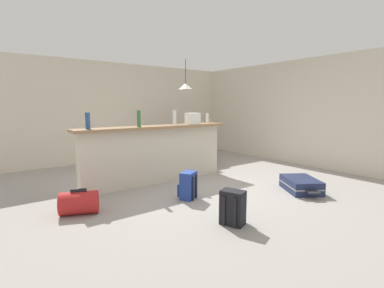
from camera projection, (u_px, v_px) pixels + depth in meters
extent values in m
cube|color=gray|center=(196.00, 184.00, 5.23)|extent=(13.00, 13.00, 0.05)
cube|color=beige|center=(126.00, 112.00, 7.47)|extent=(6.60, 0.10, 2.50)
cube|color=beige|center=(284.00, 112.00, 7.10)|extent=(0.10, 6.00, 2.50)
cube|color=beige|center=(157.00, 156.00, 5.18)|extent=(2.80, 0.20, 1.01)
cube|color=#93704C|center=(156.00, 127.00, 5.10)|extent=(2.96, 0.40, 0.05)
cylinder|color=#284C89|center=(88.00, 121.00, 4.39)|extent=(0.08, 0.08, 0.26)
cylinder|color=#2D6B38|center=(139.00, 119.00, 4.79)|extent=(0.06, 0.06, 0.28)
cylinder|color=silver|center=(175.00, 118.00, 5.33)|extent=(0.07, 0.07, 0.27)
cylinder|color=silver|center=(207.00, 118.00, 5.92)|extent=(0.06, 0.06, 0.20)
cube|color=silver|center=(193.00, 119.00, 5.50)|extent=(0.26, 0.18, 0.22)
cube|color=#4C331E|center=(187.00, 134.00, 6.95)|extent=(1.10, 0.80, 0.04)
cylinder|color=#4C331E|center=(179.00, 152.00, 6.44)|extent=(0.06, 0.06, 0.70)
cylinder|color=#4C331E|center=(211.00, 149.00, 7.02)|extent=(0.06, 0.06, 0.70)
cylinder|color=#4C331E|center=(164.00, 149.00, 6.98)|extent=(0.06, 0.06, 0.70)
cylinder|color=#4C331E|center=(195.00, 145.00, 7.56)|extent=(0.06, 0.06, 0.70)
cube|color=black|center=(199.00, 149.00, 6.49)|extent=(0.45, 0.45, 0.04)
cube|color=black|center=(195.00, 137.00, 6.61)|extent=(0.40, 0.09, 0.48)
cylinder|color=black|center=(196.00, 160.00, 6.30)|extent=(0.04, 0.04, 0.41)
cylinder|color=black|center=(208.00, 159.00, 6.46)|extent=(0.04, 0.04, 0.41)
cylinder|color=black|center=(190.00, 158.00, 6.58)|extent=(0.04, 0.04, 0.41)
cylinder|color=black|center=(201.00, 157.00, 6.74)|extent=(0.04, 0.04, 0.41)
cube|color=black|center=(176.00, 142.00, 7.59)|extent=(0.40, 0.40, 0.04)
cube|color=black|center=(180.00, 133.00, 7.42)|extent=(0.40, 0.04, 0.48)
cylinder|color=black|center=(178.00, 149.00, 7.85)|extent=(0.04, 0.04, 0.41)
cylinder|color=black|center=(168.00, 150.00, 7.65)|extent=(0.04, 0.04, 0.41)
cylinder|color=black|center=(184.00, 151.00, 7.59)|extent=(0.04, 0.04, 0.41)
cylinder|color=black|center=(174.00, 152.00, 7.40)|extent=(0.04, 0.04, 0.41)
cylinder|color=black|center=(186.00, 72.00, 6.64)|extent=(0.01, 0.01, 0.58)
cone|color=white|center=(186.00, 86.00, 6.69)|extent=(0.34, 0.34, 0.14)
sphere|color=white|center=(186.00, 90.00, 6.70)|extent=(0.07, 0.07, 0.07)
cube|color=#1E284C|center=(301.00, 185.00, 4.70)|extent=(0.77, 0.83, 0.22)
cube|color=gray|center=(301.00, 185.00, 4.70)|extent=(0.79, 0.85, 0.02)
cube|color=#2D2D33|center=(313.00, 192.00, 4.29)|extent=(0.23, 0.22, 0.02)
cube|color=#233D93|center=(188.00, 185.00, 4.30)|extent=(0.33, 0.30, 0.42)
cube|color=navy|center=(182.00, 189.00, 4.36)|extent=(0.22, 0.16, 0.19)
cube|color=black|center=(196.00, 186.00, 4.33)|extent=(0.04, 0.04, 0.36)
cube|color=black|center=(193.00, 189.00, 4.21)|extent=(0.04, 0.04, 0.36)
cylinder|color=red|center=(79.00, 203.00, 3.71)|extent=(0.56, 0.46, 0.30)
cube|color=black|center=(79.00, 190.00, 3.68)|extent=(0.20, 0.10, 0.04)
cube|color=black|center=(233.00, 207.00, 3.37)|extent=(0.27, 0.33, 0.42)
cube|color=black|center=(236.00, 210.00, 3.48)|extent=(0.14, 0.23, 0.19)
cube|color=black|center=(235.00, 213.00, 3.25)|extent=(0.04, 0.04, 0.36)
cube|color=black|center=(224.00, 211.00, 3.33)|extent=(0.04, 0.04, 0.36)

